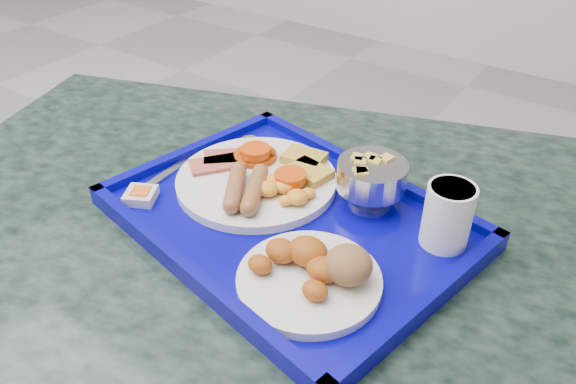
{
  "coord_description": "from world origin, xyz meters",
  "views": [
    {
      "loc": [
        1.4,
        -0.02,
        1.2
      ],
      "look_at": [
        1.06,
        0.48,
        0.77
      ],
      "focal_mm": 35.0,
      "sensor_mm": 36.0,
      "label": 1
    }
  ],
  "objects_px": {
    "tray": "(288,219)",
    "juice_cup": "(448,214)",
    "bread_plate": "(315,272)",
    "table": "(279,319)",
    "main_plate": "(260,178)",
    "fruit_bowl": "(371,176)"
  },
  "relations": [
    {
      "from": "tray",
      "to": "main_plate",
      "type": "xyz_separation_m",
      "value": [
        -0.08,
        0.04,
        0.02
      ]
    },
    {
      "from": "main_plate",
      "to": "juice_cup",
      "type": "distance_m",
      "value": 0.27
    },
    {
      "from": "table",
      "to": "juice_cup",
      "type": "distance_m",
      "value": 0.33
    },
    {
      "from": "fruit_bowl",
      "to": "tray",
      "type": "bearing_deg",
      "value": -129.78
    },
    {
      "from": "table",
      "to": "main_plate",
      "type": "height_order",
      "value": "main_plate"
    },
    {
      "from": "tray",
      "to": "juice_cup",
      "type": "xyz_separation_m",
      "value": [
        0.19,
        0.07,
        0.05
      ]
    },
    {
      "from": "table",
      "to": "tray",
      "type": "xyz_separation_m",
      "value": [
        0.01,
        0.01,
        0.19
      ]
    },
    {
      "from": "table",
      "to": "juice_cup",
      "type": "height_order",
      "value": "juice_cup"
    },
    {
      "from": "bread_plate",
      "to": "tray",
      "type": "bearing_deg",
      "value": 138.01
    },
    {
      "from": "tray",
      "to": "juice_cup",
      "type": "distance_m",
      "value": 0.21
    },
    {
      "from": "table",
      "to": "fruit_bowl",
      "type": "xyz_separation_m",
      "value": [
        0.08,
        0.1,
        0.24
      ]
    },
    {
      "from": "main_plate",
      "to": "juice_cup",
      "type": "relative_size",
      "value": 2.78
    },
    {
      "from": "table",
      "to": "fruit_bowl",
      "type": "bearing_deg",
      "value": 50.98
    },
    {
      "from": "table",
      "to": "main_plate",
      "type": "bearing_deg",
      "value": 142.9
    },
    {
      "from": "bread_plate",
      "to": "fruit_bowl",
      "type": "height_order",
      "value": "fruit_bowl"
    },
    {
      "from": "tray",
      "to": "juice_cup",
      "type": "relative_size",
      "value": 6.24
    },
    {
      "from": "table",
      "to": "main_plate",
      "type": "xyz_separation_m",
      "value": [
        -0.07,
        0.05,
        0.21
      ]
    },
    {
      "from": "main_plate",
      "to": "bread_plate",
      "type": "bearing_deg",
      "value": -36.17
    },
    {
      "from": "main_plate",
      "to": "tray",
      "type": "bearing_deg",
      "value": -27.1
    },
    {
      "from": "juice_cup",
      "to": "bread_plate",
      "type": "bearing_deg",
      "value": -121.62
    },
    {
      "from": "table",
      "to": "tray",
      "type": "height_order",
      "value": "tray"
    },
    {
      "from": "bread_plate",
      "to": "fruit_bowl",
      "type": "distance_m",
      "value": 0.18
    }
  ]
}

